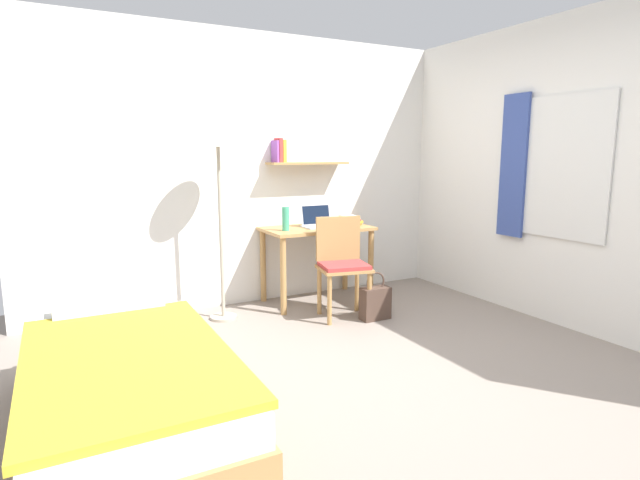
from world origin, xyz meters
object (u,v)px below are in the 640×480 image
at_px(standing_lamp, 218,146).
at_px(book_stack, 350,220).
at_px(desk_chair, 342,261).
at_px(handbag, 375,302).
at_px(desk, 317,241).
at_px(laptop, 318,221).
at_px(water_bottle, 286,219).
at_px(bed, 127,389).

relative_size(standing_lamp, book_stack, 6.75).
xyz_separation_m(desk_chair, handbag, (0.21, -0.23, -0.35)).
bearing_deg(desk, standing_lamp, -174.56).
distance_m(desk_chair, laptop, 0.62).
bearing_deg(laptop, desk_chair, -94.41).
bearing_deg(water_bottle, desk, 11.22).
xyz_separation_m(desk, desk_chair, (-0.02, -0.52, -0.11)).
bearing_deg(book_stack, water_bottle, -175.16).
bearing_deg(desk_chair, water_bottle, 128.07).
distance_m(laptop, handbag, 1.02).
distance_m(water_bottle, book_stack, 0.74).
relative_size(bed, handbag, 4.44).
height_order(desk_chair, handbag, desk_chair).
bearing_deg(standing_lamp, bed, -122.58).
height_order(bed, laptop, laptop).
bearing_deg(book_stack, desk, 178.35).
bearing_deg(book_stack, bed, -145.04).
bearing_deg(book_stack, standing_lamp, -176.46).
distance_m(desk, desk_chair, 0.53).
bearing_deg(desk_chair, bed, -149.94).
bearing_deg(desk, water_bottle, -168.78).
bearing_deg(bed, desk, 39.80).
height_order(desk_chair, water_bottle, water_bottle).
distance_m(water_bottle, handbag, 1.13).
xyz_separation_m(desk_chair, laptop, (0.04, 0.54, 0.30)).
bearing_deg(laptop, desk, -142.91).
bearing_deg(desk, handbag, -75.42).
bearing_deg(laptop, handbag, -77.45).
bearing_deg(standing_lamp, book_stack, 3.54).
distance_m(desk_chair, standing_lamp, 1.48).
xyz_separation_m(water_bottle, book_stack, (0.74, 0.06, -0.06)).
relative_size(bed, standing_lamp, 1.11).
height_order(desk, book_stack, book_stack).
bearing_deg(standing_lamp, handbag, -28.72).
height_order(bed, standing_lamp, standing_lamp).
xyz_separation_m(standing_lamp, laptop, (1.02, 0.11, -0.72)).
bearing_deg(standing_lamp, desk_chair, -23.41).
bearing_deg(standing_lamp, water_bottle, 2.02).
height_order(bed, handbag, bed).
bearing_deg(desk, laptop, 37.09).
height_order(bed, book_stack, book_stack).
height_order(laptop, water_bottle, water_bottle).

